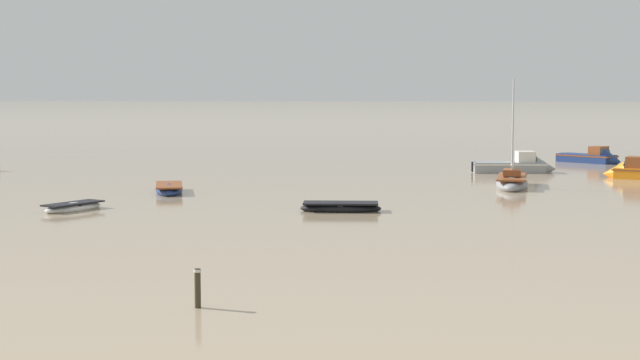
# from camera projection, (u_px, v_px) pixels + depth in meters

# --- Properties ---
(motorboat_moored_0) EXTENTS (6.34, 4.37, 2.29)m
(motorboat_moored_0) POSITION_uv_depth(u_px,v_px,m) (640.00, 174.00, 67.00)
(motorboat_moored_0) COLOR orange
(motorboat_moored_0) RESTS_ON ground
(rowboat_moored_1) EXTENTS (4.18, 1.46, 0.66)m
(rowboat_moored_1) POSITION_uv_depth(u_px,v_px,m) (341.00, 208.00, 49.48)
(rowboat_moored_1) COLOR black
(rowboat_moored_1) RESTS_ON ground
(sailboat_moored_0) EXTENTS (3.04, 6.66, 7.19)m
(sailboat_moored_0) POSITION_uv_depth(u_px,v_px,m) (512.00, 182.00, 61.28)
(sailboat_moored_0) COLOR gray
(sailboat_moored_0) RESTS_ON ground
(motorboat_moored_1) EXTENTS (5.37, 5.21, 2.11)m
(motorboat_moored_1) POSITION_uv_depth(u_px,v_px,m) (595.00, 159.00, 80.82)
(motorboat_moored_1) COLOR navy
(motorboat_moored_1) RESTS_ON ground
(rowboat_moored_4) EXTENTS (2.92, 3.69, 0.57)m
(rowboat_moored_4) POSITION_uv_depth(u_px,v_px,m) (73.00, 207.00, 49.82)
(rowboat_moored_4) COLOR white
(rowboat_moored_4) RESTS_ON ground
(rowboat_moored_5) EXTENTS (2.50, 4.85, 0.73)m
(rowboat_moored_5) POSITION_uv_depth(u_px,v_px,m) (169.00, 189.00, 58.14)
(rowboat_moored_5) COLOR navy
(rowboat_moored_5) RESTS_ON ground
(motorboat_moored_3) EXTENTS (6.33, 2.39, 2.36)m
(motorboat_moored_3) POSITION_uv_depth(u_px,v_px,m) (521.00, 168.00, 71.95)
(motorboat_moored_3) COLOR gray
(motorboat_moored_3) RESTS_ON ground
(mooring_post_left) EXTENTS (0.22, 0.22, 1.27)m
(mooring_post_left) POSITION_uv_depth(u_px,v_px,m) (198.00, 289.00, 27.82)
(mooring_post_left) COLOR #3D3323
(mooring_post_left) RESTS_ON ground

